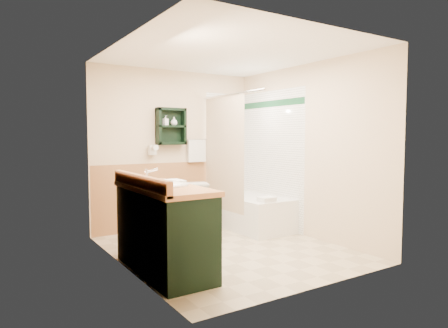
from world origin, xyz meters
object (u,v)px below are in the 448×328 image
(soap_bottle_a, at_px, (166,123))
(vanity, at_px, (164,229))
(hair_dryer, at_px, (152,150))
(vanity_book, at_px, (137,174))
(toilet, at_px, (187,206))
(wall_shelf, at_px, (171,126))
(bathtub, at_px, (248,211))
(soap_bottle_b, at_px, (174,122))

(soap_bottle_a, bearing_deg, vanity, -115.03)
(hair_dryer, relative_size, vanity_book, 1.11)
(hair_dryer, bearing_deg, toilet, -30.04)
(wall_shelf, relative_size, toilet, 0.73)
(vanity_book, bearing_deg, hair_dryer, 39.66)
(hair_dryer, distance_m, bathtub, 1.73)
(vanity_book, bearing_deg, toilet, 22.21)
(bathtub, height_order, soap_bottle_a, soap_bottle_a)
(wall_shelf, distance_m, vanity, 2.23)
(soap_bottle_b, bearing_deg, vanity_book, -128.14)
(wall_shelf, height_order, soap_bottle_b, wall_shelf)
(wall_shelf, xyz_separation_m, soap_bottle_a, (-0.09, -0.01, 0.05))
(wall_shelf, distance_m, vanity_book, 1.85)
(toilet, relative_size, vanity_book, 3.46)
(vanity, relative_size, soap_bottle_b, 11.26)
(vanity, height_order, soap_bottle_b, soap_bottle_b)
(bathtub, bearing_deg, soap_bottle_a, 153.92)
(toilet, bearing_deg, bathtub, 166.67)
(wall_shelf, bearing_deg, hair_dryer, 175.24)
(wall_shelf, relative_size, vanity_book, 2.54)
(toilet, height_order, soap_bottle_b, soap_bottle_b)
(toilet, bearing_deg, wall_shelf, -52.19)
(bathtub, bearing_deg, vanity_book, -157.63)
(hair_dryer, relative_size, soap_bottle_b, 1.91)
(wall_shelf, xyz_separation_m, soap_bottle_b, (0.04, -0.01, 0.06))
(bathtub, height_order, soap_bottle_b, soap_bottle_b)
(hair_dryer, bearing_deg, soap_bottle_a, -8.27)
(wall_shelf, bearing_deg, bathtub, -28.33)
(hair_dryer, height_order, toilet, hair_dryer)
(toilet, distance_m, soap_bottle_b, 1.27)
(toilet, bearing_deg, soap_bottle_b, -60.56)
(hair_dryer, xyz_separation_m, vanity, (-0.59, -1.75, -0.75))
(toilet, distance_m, soap_bottle_a, 1.27)
(toilet, xyz_separation_m, soap_bottle_a, (-0.23, 0.22, 1.23))
(wall_shelf, bearing_deg, soap_bottle_b, -6.48)
(vanity, bearing_deg, wall_shelf, 62.53)
(soap_bottle_a, bearing_deg, vanity_book, -124.50)
(hair_dryer, relative_size, toilet, 0.32)
(hair_dryer, distance_m, toilet, 0.97)
(vanity, height_order, bathtub, vanity)
(soap_bottle_a, bearing_deg, bathtub, -26.08)
(wall_shelf, height_order, hair_dryer, wall_shelf)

